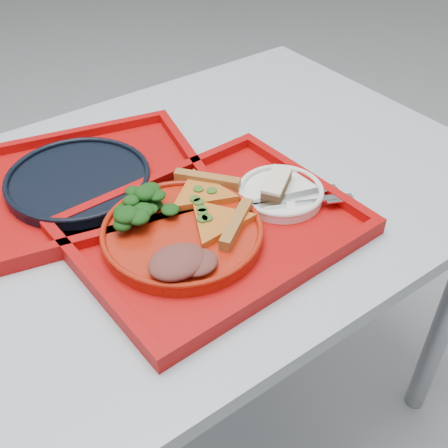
{
  "coord_description": "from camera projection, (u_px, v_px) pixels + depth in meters",
  "views": [
    {
      "loc": [
        -0.21,
        -0.71,
        1.37
      ],
      "look_at": [
        0.2,
        -0.15,
        0.78
      ],
      "focal_mm": 45.0,
      "sensor_mm": 36.0,
      "label": 1
    }
  ],
  "objects": [
    {
      "name": "table",
      "position": [
        82.0,
        269.0,
        0.98
      ],
      "size": [
        1.6,
        0.8,
        0.75
      ],
      "color": "#9EA6B1",
      "rests_on": "ground"
    },
    {
      "name": "tray_far",
      "position": [
        80.0,
        187.0,
        1.03
      ],
      "size": [
        0.52,
        0.44,
        0.01
      ],
      "primitive_type": "cube",
      "rotation": [
        0.0,
        0.0,
        -0.23
      ],
      "color": "#A70908",
      "rests_on": "table"
    },
    {
      "name": "side_plate",
      "position": [
        280.0,
        194.0,
        0.99
      ],
      "size": [
        0.15,
        0.15,
        0.01
      ],
      "primitive_type": "cylinder",
      "color": "white",
      "rests_on": "tray_main"
    },
    {
      "name": "tray_main",
      "position": [
        214.0,
        232.0,
        0.93
      ],
      "size": [
        0.46,
        0.37,
        0.01
      ],
      "primitive_type": "cube",
      "rotation": [
        0.0,
        0.0,
        0.04
      ],
      "color": "#A70908",
      "rests_on": "table"
    },
    {
      "name": "meat_portion",
      "position": [
        177.0,
        262.0,
        0.82
      ],
      "size": [
        0.09,
        0.07,
        0.03
      ],
      "primitive_type": "ellipsoid",
      "color": "brown",
      "rests_on": "dinner_plate"
    },
    {
      "name": "knife",
      "position": [
        288.0,
        196.0,
        0.97
      ],
      "size": [
        0.18,
        0.07,
        0.01
      ],
      "primitive_type": "cube",
      "rotation": [
        0.0,
        0.0,
        -0.3
      ],
      "color": "silver",
      "rests_on": "side_plate"
    },
    {
      "name": "dinner_plate",
      "position": [
        182.0,
        235.0,
        0.91
      ],
      "size": [
        0.26,
        0.26,
        0.02
      ],
      "primitive_type": "cylinder",
      "color": "#A41B0A",
      "rests_on": "tray_main"
    },
    {
      "name": "navy_plate",
      "position": [
        79.0,
        181.0,
        1.02
      ],
      "size": [
        0.26,
        0.26,
        0.02
      ],
      "primitive_type": "cylinder",
      "color": "black",
      "rests_on": "tray_far"
    },
    {
      "name": "dessert_bar",
      "position": [
        277.0,
        184.0,
        0.98
      ],
      "size": [
        0.09,
        0.08,
        0.02
      ],
      "rotation": [
        0.0,
        0.0,
        0.6
      ],
      "color": "#452F17",
      "rests_on": "side_plate"
    },
    {
      "name": "pizza_slice_b",
      "position": [
        202.0,
        191.0,
        0.96
      ],
      "size": [
        0.18,
        0.17,
        0.02
      ],
      "primitive_type": null,
      "rotation": [
        0.0,
        0.0,
        3.81
      ],
      "color": "orange",
      "rests_on": "dinner_plate"
    },
    {
      "name": "fork",
      "position": [
        294.0,
        202.0,
        0.96
      ],
      "size": [
        0.18,
        0.1,
        0.01
      ],
      "primitive_type": "cube",
      "rotation": [
        0.0,
        0.0,
        -0.46
      ],
      "color": "silver",
      "rests_on": "side_plate"
    },
    {
      "name": "salad_heap",
      "position": [
        141.0,
        207.0,
        0.91
      ],
      "size": [
        0.1,
        0.09,
        0.05
      ],
      "primitive_type": "ellipsoid",
      "color": "black",
      "rests_on": "dinner_plate"
    },
    {
      "name": "pizza_slice_a",
      "position": [
        217.0,
        219.0,
        0.9
      ],
      "size": [
        0.17,
        0.17,
        0.02
      ],
      "primitive_type": null,
      "rotation": [
        0.0,
        0.0,
        2.16
      ],
      "color": "orange",
      "rests_on": "dinner_plate"
    }
  ]
}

